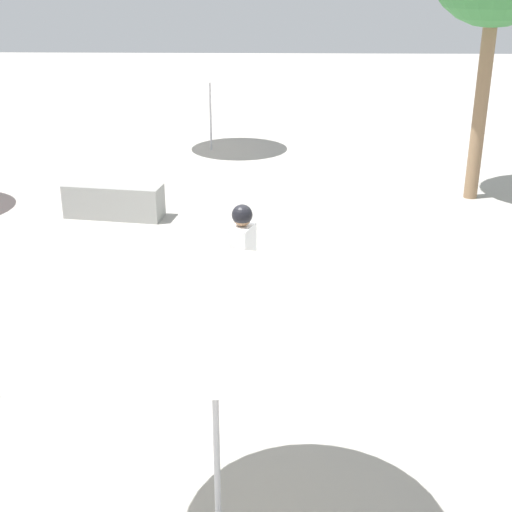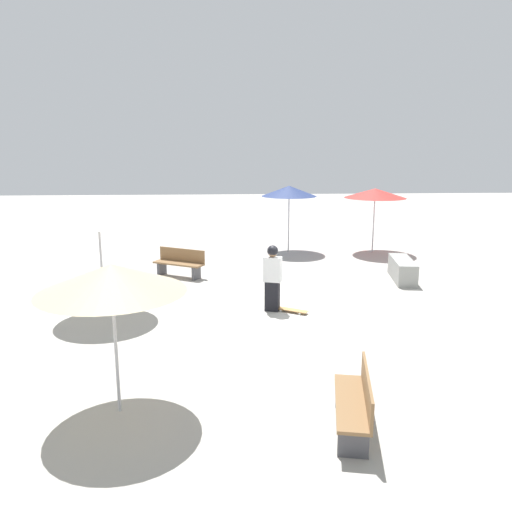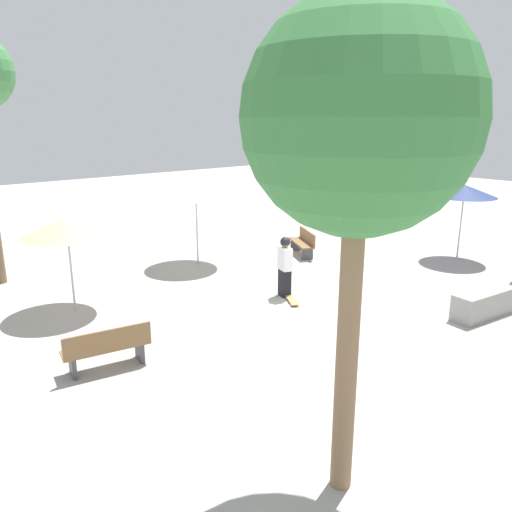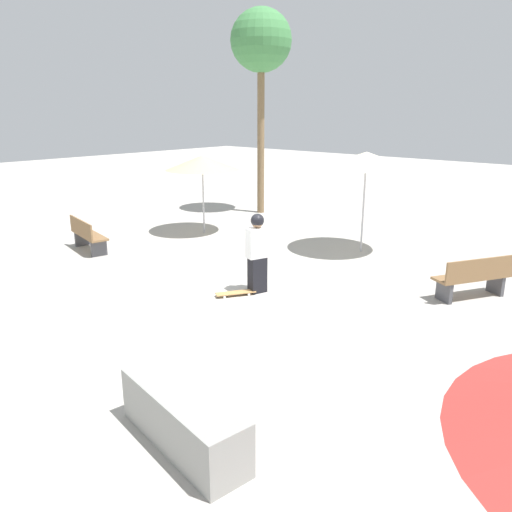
# 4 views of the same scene
# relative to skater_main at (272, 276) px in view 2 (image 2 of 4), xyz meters

# --- Properties ---
(ground_plane) EXTENTS (60.00, 60.00, 0.00)m
(ground_plane) POSITION_rel_skater_main_xyz_m (0.97, 0.02, -0.87)
(ground_plane) COLOR #ADA8A0
(skater_main) EXTENTS (0.48, 0.36, 1.61)m
(skater_main) POSITION_rel_skater_main_xyz_m (0.00, 0.00, 0.00)
(skater_main) COLOR black
(skater_main) RESTS_ON ground_plane
(skateboard) EXTENTS (0.79, 0.59, 0.07)m
(skateboard) POSITION_rel_skater_main_xyz_m (0.45, -0.17, -0.81)
(skateboard) COLOR #B7844C
(skateboard) RESTS_ON ground_plane
(concrete_ledge) EXTENTS (0.81, 1.88, 0.63)m
(concrete_ledge) POSITION_rel_skater_main_xyz_m (4.11, 2.58, -0.55)
(concrete_ledge) COLOR gray
(concrete_ledge) RESTS_ON ground_plane
(bench_near) EXTENTS (1.61, 1.15, 0.85)m
(bench_near) POSITION_rel_skater_main_xyz_m (-2.52, 3.36, -0.44)
(bench_near) COLOR #47474C
(bench_near) RESTS_ON ground_plane
(bench_far) EXTENTS (0.74, 1.66, 0.85)m
(bench_far) POSITION_rel_skater_main_xyz_m (0.68, -5.28, -0.44)
(bench_far) COLOR #47474C
(bench_far) RESTS_ON ground_plane
(shade_umbrella_red) EXTENTS (2.26, 2.26, 2.39)m
(shade_umbrella_red) POSITION_rel_skater_main_xyz_m (4.38, 6.58, 1.34)
(shade_umbrella_red) COLOR #B7B7BC
(shade_umbrella_red) RESTS_ON ground_plane
(shade_umbrella_tan) EXTENTS (2.13, 2.13, 2.27)m
(shade_umbrella_tan) POSITION_rel_skater_main_xyz_m (-2.72, -4.56, 1.20)
(shade_umbrella_tan) COLOR #B7B7BC
(shade_umbrella_tan) RESTS_ON ground_plane
(shade_umbrella_cream) EXTENTS (2.26, 2.26, 2.55)m
(shade_umbrella_cream) POSITION_rel_skater_main_xyz_m (-4.01, 0.02, 1.48)
(shade_umbrella_cream) COLOR #B7B7BC
(shade_umbrella_cream) RESTS_ON ground_plane
(shade_umbrella_navy) EXTENTS (2.04, 2.04, 2.48)m
(shade_umbrella_navy) POSITION_rel_skater_main_xyz_m (1.23, 6.87, 1.41)
(shade_umbrella_navy) COLOR #B7B7BC
(shade_umbrella_navy) RESTS_ON ground_plane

